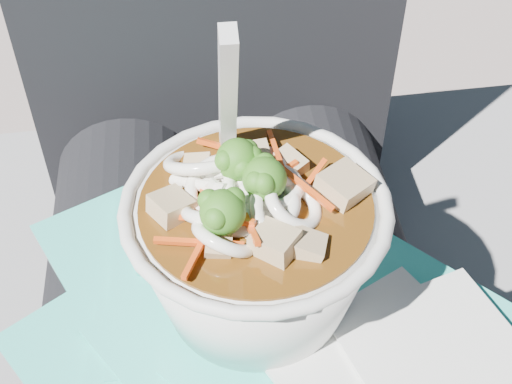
{
  "coord_description": "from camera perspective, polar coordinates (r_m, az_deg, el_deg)",
  "views": [
    {
      "loc": [
        -0.02,
        -0.3,
        0.99
      ],
      "look_at": [
        0.01,
        -0.0,
        0.69
      ],
      "focal_mm": 50.0,
      "sensor_mm": 36.0,
      "label": 1
    }
  ],
  "objects": [
    {
      "name": "udon_bowl",
      "position": [
        0.46,
        -0.09,
        -3.82
      ],
      "size": [
        0.18,
        0.18,
        0.21
      ],
      "color": "silver",
      "rests_on": "plastic_bag"
    },
    {
      "name": "napkins",
      "position": [
        0.48,
        12.35,
        -13.86
      ],
      "size": [
        0.19,
        0.18,
        0.01
      ],
      "color": "silver",
      "rests_on": "plastic_bag"
    },
    {
      "name": "lap",
      "position": [
        0.58,
        -1.28,
        -13.35
      ],
      "size": [
        0.32,
        0.48,
        0.14
      ],
      "color": "black",
      "rests_on": "stone_ledge"
    },
    {
      "name": "person_body",
      "position": [
        0.61,
        -2.16,
        -4.39
      ],
      "size": [
        0.34,
        0.94,
        0.97
      ],
      "color": "black",
      "rests_on": "ground"
    },
    {
      "name": "stone_ledge",
      "position": [
        0.9,
        -1.93,
        -14.69
      ],
      "size": [
        1.02,
        0.54,
        0.43
      ],
      "primitive_type": "cube",
      "rotation": [
        0.0,
        0.0,
        0.04
      ],
      "color": "slate",
      "rests_on": "ground"
    },
    {
      "name": "plastic_bag",
      "position": [
        0.51,
        -0.94,
        -10.03
      ],
      "size": [
        0.39,
        0.33,
        0.02
      ],
      "color": "#2EC2B0",
      "rests_on": "lap"
    }
  ]
}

